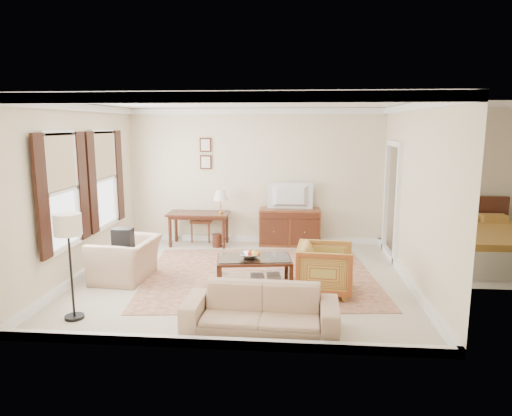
# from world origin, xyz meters

# --- Properties ---
(room_shell) EXTENTS (5.51, 5.01, 2.91)m
(room_shell) POSITION_xyz_m (0.00, 0.00, 2.47)
(room_shell) COLOR beige
(room_shell) RESTS_ON ground
(annex_bedroom) EXTENTS (3.00, 2.70, 2.90)m
(annex_bedroom) POSITION_xyz_m (4.49, 1.15, 0.34)
(annex_bedroom) COLOR beige
(annex_bedroom) RESTS_ON ground
(window_front) EXTENTS (0.12, 1.56, 1.80)m
(window_front) POSITION_xyz_m (-2.70, -0.70, 1.55)
(window_front) COLOR #CCB284
(window_front) RESTS_ON room_shell
(window_rear) EXTENTS (0.12, 1.56, 1.80)m
(window_rear) POSITION_xyz_m (-2.70, 0.90, 1.55)
(window_rear) COLOR #CCB284
(window_rear) RESTS_ON room_shell
(doorway) EXTENTS (0.10, 1.12, 2.25)m
(doorway) POSITION_xyz_m (2.71, 1.50, 1.08)
(doorway) COLOR white
(doorway) RESTS_ON room_shell
(rug) EXTENTS (4.15, 3.66, 0.01)m
(rug) POSITION_xyz_m (0.27, 0.15, 0.01)
(rug) COLOR brown
(rug) RESTS_ON room_shell
(writing_desk) EXTENTS (1.29, 0.65, 0.71)m
(writing_desk) POSITION_xyz_m (-1.18, 2.08, 0.59)
(writing_desk) COLOR #401E12
(writing_desk) RESTS_ON room_shell
(desk_chair) EXTENTS (0.55, 0.55, 1.05)m
(desk_chair) POSITION_xyz_m (-1.19, 2.43, 0.53)
(desk_chair) COLOR brown
(desk_chair) RESTS_ON room_shell
(desk_lamp) EXTENTS (0.32, 0.32, 0.50)m
(desk_lamp) POSITION_xyz_m (-0.70, 2.08, 0.96)
(desk_lamp) COLOR silver
(desk_lamp) RESTS_ON writing_desk
(framed_prints) EXTENTS (0.25, 0.04, 0.68)m
(framed_prints) POSITION_xyz_m (-1.08, 2.47, 1.94)
(framed_prints) COLOR #401E12
(framed_prints) RESTS_ON room_shell
(sideboard) EXTENTS (1.28, 0.49, 0.79)m
(sideboard) POSITION_xyz_m (0.76, 2.22, 0.39)
(sideboard) COLOR brown
(sideboard) RESTS_ON room_shell
(tv) EXTENTS (0.91, 0.53, 0.12)m
(tv) POSITION_xyz_m (0.76, 2.20, 1.25)
(tv) COLOR black
(tv) RESTS_ON sideboard
(coffee_table) EXTENTS (1.24, 0.83, 0.49)m
(coffee_table) POSITION_xyz_m (0.23, -0.41, 0.38)
(coffee_table) COLOR #401E12
(coffee_table) RESTS_ON room_shell
(fruit_bowl) EXTENTS (0.42, 0.42, 0.10)m
(fruit_bowl) POSITION_xyz_m (0.16, -0.45, 0.54)
(fruit_bowl) COLOR silver
(fruit_bowl) RESTS_ON coffee_table
(book_a) EXTENTS (0.28, 0.07, 0.38)m
(book_a) POSITION_xyz_m (0.17, -0.44, 0.19)
(book_a) COLOR brown
(book_a) RESTS_ON coffee_table
(book_b) EXTENTS (0.28, 0.07, 0.38)m
(book_b) POSITION_xyz_m (0.43, -0.36, 0.19)
(book_b) COLOR brown
(book_b) RESTS_ON coffee_table
(striped_armchair) EXTENTS (0.84, 0.88, 0.84)m
(striped_armchair) POSITION_xyz_m (1.33, -0.58, 0.42)
(striped_armchair) COLOR #9B4921
(striped_armchair) RESTS_ON room_shell
(club_armchair) EXTENTS (0.77, 1.12, 0.93)m
(club_armchair) POSITION_xyz_m (-1.93, -0.21, 0.46)
(club_armchair) COLOR tan
(club_armchair) RESTS_ON room_shell
(backpack) EXTENTS (0.23, 0.33, 0.40)m
(backpack) POSITION_xyz_m (-1.96, -0.23, 0.71)
(backpack) COLOR black
(backpack) RESTS_ON club_armchair
(sofa) EXTENTS (1.94, 0.63, 0.75)m
(sofa) POSITION_xyz_m (0.45, -1.97, 0.38)
(sofa) COLOR tan
(sofa) RESTS_ON room_shell
(floor_lamp) EXTENTS (0.35, 0.35, 1.42)m
(floor_lamp) POSITION_xyz_m (-2.05, -1.81, 1.18)
(floor_lamp) COLOR black
(floor_lamp) RESTS_ON room_shell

